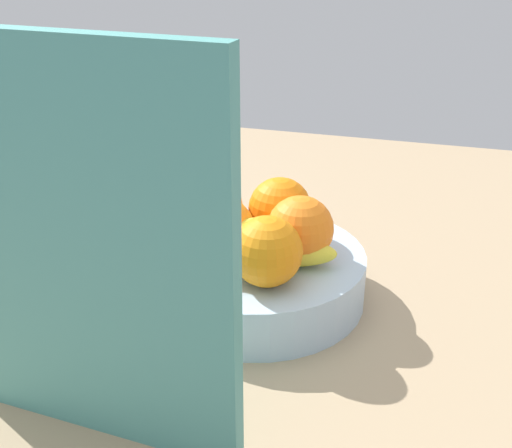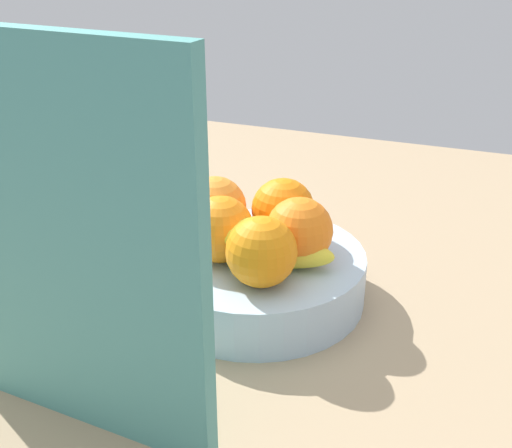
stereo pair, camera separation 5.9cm
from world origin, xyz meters
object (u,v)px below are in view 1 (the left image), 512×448
at_px(orange_back_right, 280,209).
at_px(cutting_board, 80,256).
at_px(fruit_bowl, 256,275).
at_px(banana_bunch, 261,242).
at_px(orange_center, 267,251).
at_px(orange_back_left, 300,229).
at_px(orange_front_left, 212,209).
at_px(thermos_tumbler, 24,221).
at_px(orange_front_right, 221,230).

bearing_deg(orange_back_right, cutting_board, 73.41).
relative_size(fruit_bowl, banana_bunch, 1.50).
relative_size(orange_center, orange_back_right, 1.00).
xyz_separation_m(fruit_bowl, orange_back_right, (-0.02, -0.05, 0.07)).
height_order(orange_center, orange_back_left, same).
relative_size(banana_bunch, cutting_board, 0.50).
distance_m(orange_front_left, orange_center, 0.13).
distance_m(orange_center, banana_bunch, 0.04).
bearing_deg(cutting_board, fruit_bowl, -102.40).
xyz_separation_m(fruit_bowl, thermos_tumbler, (0.28, 0.06, 0.07)).
relative_size(orange_back_left, orange_back_right, 1.00).
xyz_separation_m(orange_center, orange_back_left, (-0.02, -0.07, 0.00)).
height_order(orange_back_left, orange_back_right, same).
distance_m(orange_front_right, cutting_board, 0.25).
relative_size(orange_back_left, thermos_tumbler, 0.41).
height_order(cutting_board, thermos_tumbler, cutting_board).
bearing_deg(orange_back_right, orange_front_right, 58.04).
relative_size(orange_front_right, orange_center, 1.00).
height_order(banana_bunch, cutting_board, cutting_board).
bearing_deg(orange_front_left, orange_back_right, -163.07).
distance_m(orange_front_left, orange_back_left, 0.12).
relative_size(orange_back_left, cutting_board, 0.22).
bearing_deg(cutting_board, banana_bunch, -107.26).
bearing_deg(orange_back_right, orange_center, 97.27).
height_order(orange_center, orange_back_right, same).
bearing_deg(orange_front_right, orange_back_left, -161.38).
bearing_deg(orange_center, cutting_board, 61.06).
distance_m(fruit_bowl, orange_back_right, 0.09).
distance_m(orange_front_right, orange_back_left, 0.09).
distance_m(fruit_bowl, orange_back_left, 0.09).
bearing_deg(orange_front_right, banana_bunch, -179.34).
height_order(orange_front_right, orange_back_right, same).
xyz_separation_m(orange_back_left, banana_bunch, (0.04, 0.03, -0.01)).
xyz_separation_m(orange_center, banana_bunch, (0.02, -0.04, -0.01)).
xyz_separation_m(cutting_board, thermos_tumbler, (0.20, -0.20, -0.08)).
xyz_separation_m(fruit_bowl, banana_bunch, (-0.01, 0.03, 0.06)).
relative_size(orange_center, cutting_board, 0.22).
height_order(orange_back_left, thermos_tumbler, thermos_tumbler).
bearing_deg(fruit_bowl, cutting_board, 73.52).
distance_m(orange_back_left, banana_bunch, 0.05).
relative_size(fruit_bowl, orange_center, 3.37).
xyz_separation_m(orange_front_left, cutting_board, (0.01, 0.29, 0.08)).
relative_size(orange_front_left, orange_center, 1.00).
distance_m(orange_front_left, banana_bunch, 0.10).
relative_size(orange_front_left, thermos_tumbler, 0.41).
xyz_separation_m(orange_front_right, orange_center, (-0.06, 0.04, 0.00)).
distance_m(orange_center, cutting_board, 0.24).
distance_m(orange_front_left, orange_front_right, 0.06).
relative_size(fruit_bowl, cutting_board, 0.75).
relative_size(orange_front_right, orange_back_left, 1.00).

